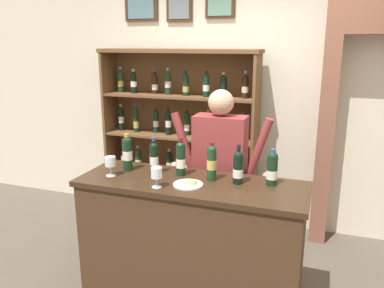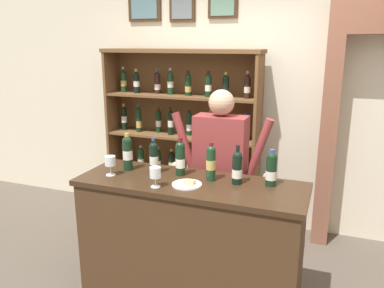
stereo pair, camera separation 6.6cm
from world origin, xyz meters
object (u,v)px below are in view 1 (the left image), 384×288
(tasting_counter, at_px, (191,244))
(tasting_bottle_riserva, at_px, (238,167))
(tasting_bottle_prosecco, at_px, (154,157))
(shopkeeper, at_px, (220,162))
(tasting_bottle_super_tuscan, at_px, (272,168))
(wine_glass_center, at_px, (110,162))
(tasting_bottle_grappa, at_px, (212,162))
(wine_shelf, at_px, (180,134))
(wine_glass_spare, at_px, (156,173))
(cheese_plate, at_px, (189,184))
(tasting_bottle_rosso, at_px, (127,153))
(tasting_bottle_brunello, at_px, (181,158))

(tasting_counter, distance_m, tasting_bottle_riserva, 0.72)
(tasting_bottle_prosecco, bearing_deg, shopkeeper, 48.00)
(tasting_bottle_super_tuscan, xyz_separation_m, wine_glass_center, (-1.20, -0.21, -0.02))
(tasting_bottle_grappa, bearing_deg, tasting_bottle_riserva, -0.34)
(tasting_counter, bearing_deg, tasting_bottle_riserva, 13.58)
(wine_shelf, height_order, wine_glass_spare, wine_shelf)
(tasting_counter, relative_size, wine_glass_spare, 11.48)
(tasting_bottle_grappa, xyz_separation_m, wine_glass_center, (-0.76, -0.16, -0.03))
(wine_glass_center, distance_m, wine_glass_spare, 0.45)
(tasting_bottle_riserva, height_order, cheese_plate, tasting_bottle_riserva)
(tasting_bottle_riserva, bearing_deg, tasting_bottle_grappa, 179.66)
(tasting_counter, bearing_deg, tasting_bottle_prosecco, 166.64)
(wine_shelf, xyz_separation_m, tasting_bottle_prosecco, (0.29, -1.30, 0.13))
(tasting_bottle_grappa, bearing_deg, shopkeeper, 97.50)
(wine_glass_spare, bearing_deg, cheese_plate, 28.84)
(shopkeeper, height_order, tasting_bottle_grappa, shopkeeper)
(tasting_bottle_riserva, bearing_deg, cheese_plate, -153.61)
(wine_glass_center, bearing_deg, tasting_bottle_rosso, 70.50)
(tasting_bottle_rosso, distance_m, tasting_bottle_riserva, 0.90)
(tasting_counter, height_order, wine_glass_spare, wine_glass_spare)
(wine_glass_spare, bearing_deg, wine_glass_center, 166.12)
(tasting_counter, height_order, cheese_plate, cheese_plate)
(tasting_bottle_prosecco, xyz_separation_m, tasting_bottle_brunello, (0.21, 0.04, 0.01))
(tasting_bottle_super_tuscan, bearing_deg, tasting_bottle_prosecco, -176.83)
(wine_shelf, xyz_separation_m, wine_glass_spare, (0.43, -1.57, 0.10))
(tasting_bottle_super_tuscan, relative_size, wine_glass_center, 1.75)
(tasting_counter, bearing_deg, tasting_bottle_super_tuscan, 12.79)
(tasting_bottle_riserva, bearing_deg, tasting_bottle_prosecco, -179.90)
(cheese_plate, bearing_deg, tasting_bottle_prosecco, 155.04)
(tasting_counter, relative_size, tasting_bottle_riserva, 5.89)
(tasting_bottle_grappa, bearing_deg, tasting_counter, -148.45)
(wine_glass_spare, bearing_deg, tasting_bottle_riserva, 27.34)
(wine_shelf, xyz_separation_m, wine_glass_center, (-0.01, -1.46, 0.11))
(tasting_bottle_riserva, height_order, tasting_bottle_super_tuscan, tasting_bottle_riserva)
(tasting_bottle_rosso, bearing_deg, tasting_bottle_grappa, -0.21)
(tasting_bottle_riserva, bearing_deg, tasting_bottle_rosso, 179.76)
(wine_shelf, bearing_deg, tasting_bottle_rosso, -87.78)
(tasting_bottle_riserva, height_order, wine_glass_center, tasting_bottle_riserva)
(tasting_bottle_rosso, xyz_separation_m, wine_glass_center, (-0.06, -0.17, -0.04))
(shopkeeper, relative_size, cheese_plate, 7.57)
(tasting_bottle_rosso, distance_m, wine_glass_spare, 0.47)
(tasting_bottle_super_tuscan, bearing_deg, tasting_bottle_grappa, -173.76)
(wine_glass_center, bearing_deg, shopkeeper, 41.22)
(wine_shelf, distance_m, tasting_bottle_grappa, 1.51)
(tasting_bottle_prosecco, xyz_separation_m, tasting_bottle_riserva, (0.67, 0.00, -0.01))
(tasting_counter, bearing_deg, cheese_plate, -83.63)
(tasting_bottle_rosso, relative_size, wine_glass_center, 1.97)
(tasting_bottle_grappa, bearing_deg, tasting_bottle_brunello, 172.76)
(tasting_counter, height_order, tasting_bottle_rosso, tasting_bottle_rosso)
(shopkeeper, height_order, tasting_bottle_riserva, shopkeeper)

